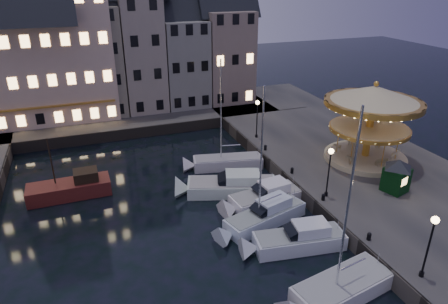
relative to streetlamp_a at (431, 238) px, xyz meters
name	(u,v)px	position (x,y,z in m)	size (l,w,h in m)	color
ground	(249,234)	(-7.20, 9.00, -4.02)	(160.00, 160.00, 0.00)	black
quay_east	(356,165)	(6.80, 15.00, -3.37)	(16.00, 56.00, 1.30)	#474442
quay_north	(103,120)	(-15.20, 37.00, -3.37)	(44.00, 12.00, 1.30)	#474442
quaywall_e	(283,178)	(-1.20, 15.00, -3.37)	(0.15, 44.00, 1.30)	#47423A
quaywall_n	(126,134)	(-13.20, 31.00, -3.37)	(48.00, 0.15, 1.30)	#47423A
streetlamp_a	(431,238)	(0.00, 0.00, 0.00)	(0.44, 0.44, 4.17)	black
streetlamp_b	(329,166)	(0.00, 10.00, 0.00)	(0.44, 0.44, 4.17)	black
streetlamp_c	(257,114)	(0.00, 23.50, 0.00)	(0.44, 0.44, 4.17)	black
streetlamp_d	(384,120)	(11.30, 17.00, 0.00)	(0.44, 0.44, 4.17)	black
bollard_a	(369,236)	(-0.60, 4.00, -2.41)	(0.30, 0.30, 0.57)	black
bollard_b	(323,197)	(-0.60, 9.50, -2.41)	(0.30, 0.30, 0.57)	black
bollard_c	(292,170)	(-0.60, 14.50, -2.41)	(0.30, 0.30, 0.57)	black
bollard_d	(265,147)	(-0.60, 20.00, -2.41)	(0.30, 0.30, 0.57)	black
townhouse_nb	(42,60)	(-21.25, 39.00, 4.26)	(6.16, 8.00, 13.80)	#7E6A61
townhouse_nc	(94,53)	(-15.20, 39.00, 4.76)	(6.82, 8.00, 14.80)	gray
townhouse_nd	(140,46)	(-9.45, 39.00, 5.26)	(5.50, 8.00, 15.80)	gray
townhouse_ne	(182,55)	(-4.00, 39.00, 3.76)	(6.16, 8.00, 12.80)	gray
townhouse_nf	(225,49)	(2.05, 39.00, 4.26)	(6.82, 8.00, 13.80)	gray
hotel_corner	(40,47)	(-21.20, 39.00, 5.76)	(17.60, 9.00, 16.80)	beige
motorboat_a	(336,291)	(-4.92, 1.34, -3.48)	(7.59, 3.69, 12.55)	silver
motorboat_b	(294,241)	(-4.92, 6.41, -3.38)	(7.47, 3.10, 2.15)	silver
motorboat_c	(261,218)	(-5.83, 9.78, -3.34)	(7.82, 3.93, 10.42)	silver
motorboat_d	(262,199)	(-4.59, 12.35, -3.38)	(7.19, 3.10, 2.15)	white
motorboat_e	(227,186)	(-6.50, 15.33, -3.37)	(8.79, 5.12, 2.15)	silver
motorboat_f	(222,163)	(-5.23, 20.17, -3.49)	(7.87, 3.46, 10.41)	silver
red_fishing_boat	(71,189)	(-19.37, 19.58, -3.33)	(6.85, 2.42, 5.75)	#591D1A
carousel	(372,109)	(7.40, 14.60, 2.35)	(8.80, 8.80, 7.70)	#C7B886
ticket_kiosk	(398,170)	(5.74, 8.75, -0.81)	(2.74, 2.74, 3.21)	black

